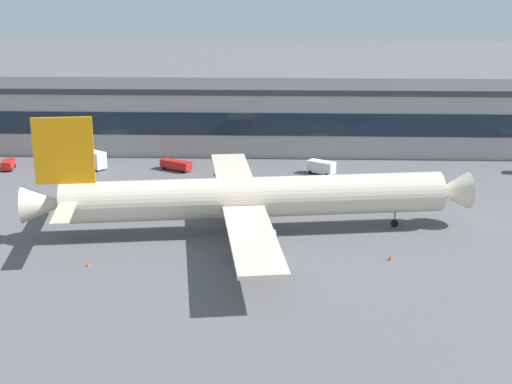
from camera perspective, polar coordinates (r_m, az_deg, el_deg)
ground_plane at (r=110.29m, az=-0.18°, el=-3.27°), size 600.00×600.00×0.00m
terminal_building at (r=160.84m, az=0.56°, el=5.78°), size 164.89×17.16×14.21m
airliner at (r=109.64m, az=-0.55°, el=-0.42°), size 66.08×56.76×17.92m
stair_truck at (r=149.38m, az=-12.43°, el=2.50°), size 6.22×5.56×3.55m
follow_me_car at (r=153.21m, az=-18.40°, el=2.04°), size 2.48×4.61×1.85m
crew_van at (r=142.57m, az=4.98°, el=1.94°), size 5.56×4.67×2.55m
baggage_tug at (r=141.92m, az=-1.74°, el=1.77°), size 4.11×3.64×1.85m
belt_loader at (r=145.67m, az=-6.18°, el=2.10°), size 6.54×4.94×1.95m
traffic_cone_0 at (r=101.28m, az=-12.69°, el=-5.40°), size 0.48×0.48×0.59m
traffic_cone_1 at (r=102.51m, az=10.25°, el=-4.93°), size 0.58×0.58×0.73m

